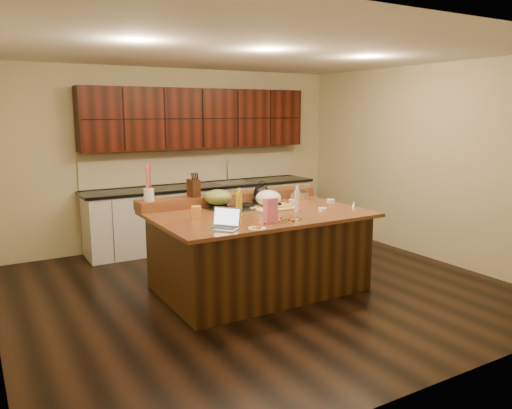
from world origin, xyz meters
TOP-DOWN VIEW (x-y plane):
  - room at (0.00, 0.00)m, footprint 5.52×5.02m
  - island at (0.00, 0.00)m, footprint 2.40×1.60m
  - back_ledge at (0.00, 0.70)m, footprint 2.40×0.30m
  - cooktop at (0.00, 0.30)m, footprint 0.92×0.52m
  - back_counter at (0.30, 2.23)m, footprint 3.70×0.66m
  - kettle at (0.30, 0.43)m, footprint 0.27×0.27m
  - green_bowl at (-0.30, 0.43)m, footprint 0.37×0.37m
  - laptop at (-0.70, -0.53)m, footprint 0.36×0.37m
  - oil_bottle at (-0.32, -0.13)m, footprint 0.07×0.07m
  - vinegar_bottle at (0.41, -0.19)m, footprint 0.07×0.07m
  - wooden_tray at (0.24, 0.14)m, footprint 0.54×0.43m
  - ramekin_a at (0.66, -0.35)m, footprint 0.11×0.11m
  - ramekin_b at (0.66, 0.27)m, footprint 0.11×0.11m
  - ramekin_c at (1.10, 0.05)m, footprint 0.13×0.13m
  - strainer_bowl at (0.88, 0.43)m, footprint 0.26×0.26m
  - kitchen_timer at (1.15, -0.32)m, footprint 0.09×0.09m
  - pink_bag at (-0.17, -0.55)m, footprint 0.15×0.09m
  - candy_plate at (-0.43, -0.71)m, footprint 0.20×0.20m
  - package_box at (-0.76, 0.03)m, footprint 0.12×0.10m
  - utensil_crock at (-1.05, 0.70)m, footprint 0.13×0.13m
  - knife_block at (-0.50, 0.70)m, footprint 0.11×0.18m
  - gumdrop_0 at (0.05, -0.56)m, footprint 0.02×0.02m
  - gumdrop_1 at (0.05, -0.51)m, footprint 0.02×0.02m
  - gumdrop_2 at (0.06, -0.61)m, footprint 0.02×0.02m
  - gumdrop_3 at (0.20, -0.57)m, footprint 0.02×0.02m
  - gumdrop_4 at (-0.23, -0.39)m, footprint 0.02×0.02m
  - gumdrop_5 at (0.18, -0.46)m, footprint 0.02×0.02m
  - gumdrop_6 at (0.21, -0.49)m, footprint 0.02×0.02m
  - gumdrop_7 at (-0.01, -0.61)m, footprint 0.02×0.02m
  - gumdrop_8 at (-0.08, -0.56)m, footprint 0.02×0.02m
  - gumdrop_9 at (0.07, -0.62)m, footprint 0.02×0.02m
  - gumdrop_10 at (0.03, -0.43)m, footprint 0.02×0.02m
  - gumdrop_11 at (0.14, -0.62)m, footprint 0.02×0.02m
  - gumdrop_12 at (-0.25, -0.57)m, footprint 0.02×0.02m
  - gumdrop_13 at (-0.02, -0.55)m, footprint 0.02×0.02m
  - gumdrop_14 at (-0.03, -0.46)m, footprint 0.02×0.02m

SIDE VIEW (x-z plane):
  - island at x=0.00m, z-range 0.00..0.92m
  - candy_plate at x=-0.43m, z-range 0.92..0.93m
  - gumdrop_0 at x=0.05m, z-range 0.92..0.94m
  - gumdrop_1 at x=0.05m, z-range 0.92..0.94m
  - gumdrop_2 at x=0.06m, z-range 0.92..0.94m
  - gumdrop_3 at x=0.20m, z-range 0.92..0.94m
  - gumdrop_4 at x=-0.23m, z-range 0.92..0.94m
  - gumdrop_5 at x=0.18m, z-range 0.92..0.94m
  - gumdrop_6 at x=0.21m, z-range 0.92..0.94m
  - gumdrop_7 at x=-0.01m, z-range 0.92..0.94m
  - gumdrop_8 at x=-0.08m, z-range 0.92..0.94m
  - gumdrop_9 at x=0.07m, z-range 0.92..0.94m
  - gumdrop_10 at x=0.03m, z-range 0.92..0.94m
  - gumdrop_11 at x=0.14m, z-range 0.92..0.94m
  - gumdrop_12 at x=-0.25m, z-range 0.92..0.94m
  - gumdrop_13 at x=-0.02m, z-range 0.92..0.94m
  - gumdrop_14 at x=-0.03m, z-range 0.92..0.94m
  - cooktop at x=0.00m, z-range 0.91..0.96m
  - ramekin_a at x=0.66m, z-range 0.92..0.96m
  - ramekin_b at x=0.66m, z-range 0.92..0.96m
  - ramekin_c at x=1.10m, z-range 0.92..0.96m
  - kitchen_timer at x=1.15m, z-range 0.92..0.99m
  - strainer_bowl at x=0.88m, z-range 0.92..1.01m
  - laptop at x=-0.70m, z-range 0.87..1.07m
  - back_ledge at x=0.00m, z-range 0.92..1.04m
  - back_counter at x=0.30m, z-range -0.22..2.18m
  - package_box at x=-0.76m, z-range 0.92..1.06m
  - wooden_tray at x=0.24m, z-range 0.91..1.12m
  - vinegar_bottle at x=0.41m, z-range 0.92..1.17m
  - pink_bag at x=-0.17m, z-range 0.92..1.18m
  - oil_bottle at x=-0.32m, z-range 0.92..1.19m
  - kettle at x=0.30m, z-range 0.97..1.15m
  - green_bowl at x=-0.30m, z-range 0.97..1.15m
  - utensil_crock at x=-1.05m, z-range 1.04..1.18m
  - knife_block at x=-0.50m, z-range 1.04..1.25m
  - room at x=0.00m, z-range -0.01..2.71m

